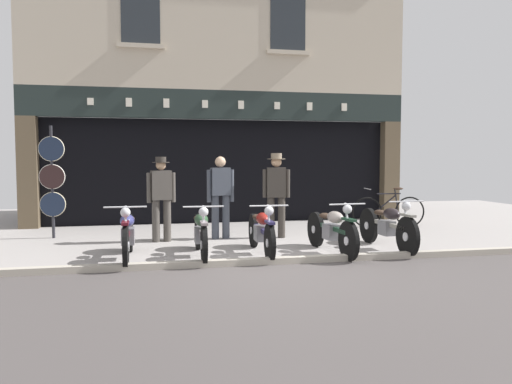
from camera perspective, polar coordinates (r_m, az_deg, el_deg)
The scene contains 14 objects.
ground at distance 6.90m, azimuth 3.64°, elevation -10.19°, with size 21.53×22.00×0.18m.
shop_facade at distance 14.52m, azimuth -4.85°, elevation 4.47°, with size 9.83×4.42×6.82m.
motorcycle_left at distance 8.41m, azimuth -14.23°, elevation -4.50°, with size 0.62×2.09×0.92m.
motorcycle_center_left at distance 8.43m, azimuth -6.23°, elevation -4.46°, with size 0.62×2.06×0.91m.
motorcycle_center at distance 8.60m, azimuth 0.60°, elevation -4.31°, with size 0.62×2.04×0.90m.
motorcycle_center_right at distance 8.78m, azimuth 8.50°, elevation -4.12°, with size 0.62×2.00×0.92m.
motorcycle_right at distance 9.36m, azimuth 14.56°, elevation -3.65°, with size 0.62×2.12×0.93m.
salesman_left at distance 10.03m, azimuth -10.62°, elevation -0.33°, with size 0.55×0.33×1.66m.
shopkeeper_center at distance 10.25m, azimuth -4.02°, elevation -0.13°, with size 0.56×0.26×1.67m.
salesman_right at distance 10.36m, azimuth 2.30°, elevation 0.17°, with size 0.55×0.36×1.73m.
tyre_sign_pole at distance 11.08m, azimuth -21.97°, elevation 1.52°, with size 0.51×0.06×2.29m.
advert_board_near at distance 13.57m, azimuth 7.07°, elevation 3.56°, with size 0.66×0.03×1.00m.
advert_board_far at distance 13.99m, azimuth 11.61°, elevation 3.89°, with size 0.74×0.03×1.03m.
leaning_bicycle at distance 12.50m, azimuth 14.72°, elevation -2.03°, with size 1.77×0.50×0.96m.
Camera 1 is at (-1.81, -7.42, 1.63)m, focal length 35.54 mm.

